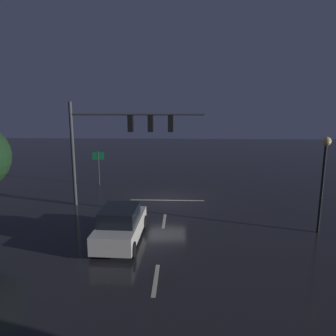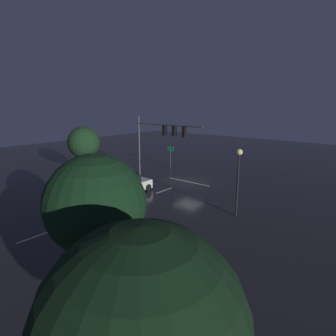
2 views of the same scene
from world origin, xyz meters
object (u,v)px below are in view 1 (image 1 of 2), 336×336
street_lamp_left_kerb (324,166)px  route_sign (98,161)px  car_approaching (121,225)px  traffic_signal_assembly (120,133)px

street_lamp_left_kerb → route_sign: (13.53, -9.19, -1.45)m
route_sign → car_approaching: bearing=109.6°
route_sign → street_lamp_left_kerb: bearing=145.8°
car_approaching → street_lamp_left_kerb: (-9.75, -1.42, 2.61)m
street_lamp_left_kerb → route_sign: street_lamp_left_kerb is taller
traffic_signal_assembly → car_approaching: size_ratio=1.87×
traffic_signal_assembly → route_sign: 6.50m
street_lamp_left_kerb → route_sign: size_ratio=1.78×
traffic_signal_assembly → street_lamp_left_kerb: traffic_signal_assembly is taller
traffic_signal_assembly → route_sign: size_ratio=3.04×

